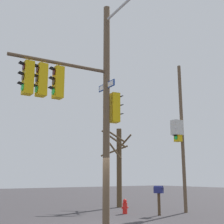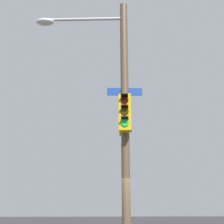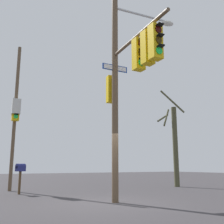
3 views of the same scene
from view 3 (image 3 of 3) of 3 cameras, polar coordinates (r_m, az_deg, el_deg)
ground_plane at (r=10.02m, az=-0.95°, el=-18.83°), size 80.00×80.00×0.00m
main_signal_pole_assembly at (r=10.10m, az=3.37°, el=8.66°), size 4.25×3.53×8.35m
secondary_pole_assembly at (r=15.79m, az=-19.78°, el=0.08°), size 0.75×0.48×8.14m
mailbox at (r=13.77m, az=-18.84°, el=-11.57°), size 0.39×0.50×1.41m
bare_tree_across_street at (r=18.24m, az=13.09°, el=-6.18°), size 2.21×1.55×6.24m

